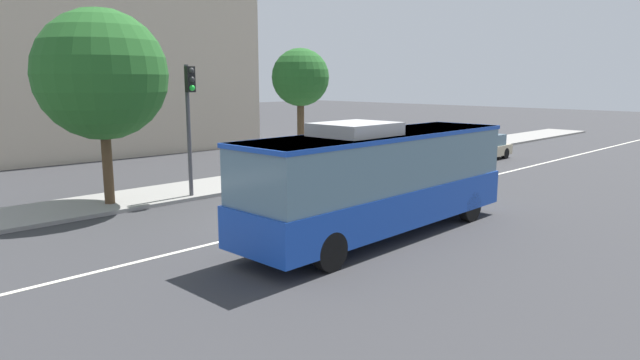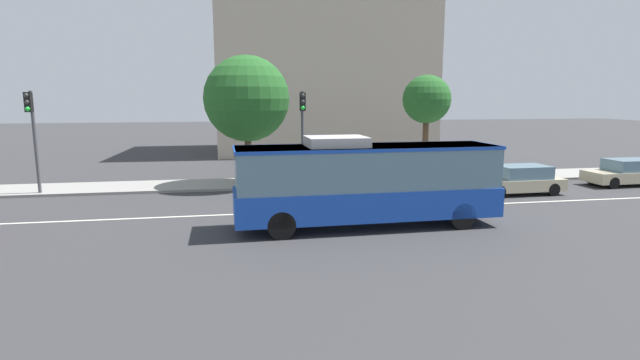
{
  "view_description": "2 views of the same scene",
  "coord_description": "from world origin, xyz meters",
  "px_view_note": "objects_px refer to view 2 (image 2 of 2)",
  "views": [
    {
      "loc": [
        -11.66,
        -12.97,
        4.61
      ],
      "look_at": [
        -0.86,
        -2.08,
        1.84
      ],
      "focal_mm": 31.01,
      "sensor_mm": 36.0,
      "label": 1
    },
    {
      "loc": [
        -3.93,
        -20.37,
        4.9
      ],
      "look_at": [
        -0.82,
        -2.87,
        1.87
      ],
      "focal_mm": 27.42,
      "sensor_mm": 36.0,
      "label": 2
    }
  ],
  "objects_px": {
    "sedan_beige_ahead": "(519,180)",
    "traffic_light_mid_block": "(303,122)",
    "traffic_light_near_corner": "(32,125)",
    "sedan_beige": "(627,172)",
    "street_tree_kerbside_left": "(427,100)",
    "street_tree_kerbside_centre": "(247,99)",
    "transit_bus": "(366,180)"
  },
  "relations": [
    {
      "from": "sedan_beige_ahead",
      "to": "traffic_light_mid_block",
      "type": "height_order",
      "value": "traffic_light_mid_block"
    },
    {
      "from": "traffic_light_near_corner",
      "to": "street_tree_kerbside_centre",
      "type": "xyz_separation_m",
      "value": [
        10.47,
        0.91,
        1.23
      ]
    },
    {
      "from": "sedan_beige_ahead",
      "to": "traffic_light_mid_block",
      "type": "distance_m",
      "value": 11.57
    },
    {
      "from": "sedan_beige_ahead",
      "to": "street_tree_kerbside_centre",
      "type": "height_order",
      "value": "street_tree_kerbside_centre"
    },
    {
      "from": "traffic_light_mid_block",
      "to": "street_tree_kerbside_left",
      "type": "height_order",
      "value": "street_tree_kerbside_left"
    },
    {
      "from": "sedan_beige_ahead",
      "to": "transit_bus",
      "type": "bearing_deg",
      "value": 25.59
    },
    {
      "from": "sedan_beige",
      "to": "sedan_beige_ahead",
      "type": "distance_m",
      "value": 7.5
    },
    {
      "from": "street_tree_kerbside_left",
      "to": "sedan_beige_ahead",
      "type": "bearing_deg",
      "value": -65.55
    },
    {
      "from": "sedan_beige_ahead",
      "to": "traffic_light_near_corner",
      "type": "relative_size",
      "value": 0.87
    },
    {
      "from": "street_tree_kerbside_centre",
      "to": "traffic_light_near_corner",
      "type": "bearing_deg",
      "value": -175.03
    },
    {
      "from": "transit_bus",
      "to": "traffic_light_mid_block",
      "type": "relative_size",
      "value": 1.93
    },
    {
      "from": "traffic_light_near_corner",
      "to": "transit_bus",
      "type": "bearing_deg",
      "value": 64.69
    },
    {
      "from": "sedan_beige",
      "to": "traffic_light_mid_block",
      "type": "xyz_separation_m",
      "value": [
        -18.02,
        2.39,
        2.84
      ]
    },
    {
      "from": "transit_bus",
      "to": "street_tree_kerbside_centre",
      "type": "xyz_separation_m",
      "value": [
        -4.13,
        9.41,
        2.99
      ]
    },
    {
      "from": "sedan_beige_ahead",
      "to": "traffic_light_mid_block",
      "type": "xyz_separation_m",
      "value": [
        -10.62,
        3.61,
        2.84
      ]
    },
    {
      "from": "traffic_light_mid_block",
      "to": "traffic_light_near_corner",
      "type": "bearing_deg",
      "value": -84.78
    },
    {
      "from": "transit_bus",
      "to": "sedan_beige_ahead",
      "type": "xyz_separation_m",
      "value": [
        9.38,
        4.77,
        -1.09
      ]
    },
    {
      "from": "sedan_beige",
      "to": "street_tree_kerbside_centre",
      "type": "relative_size",
      "value": 0.64
    },
    {
      "from": "sedan_beige",
      "to": "traffic_light_near_corner",
      "type": "height_order",
      "value": "traffic_light_near_corner"
    },
    {
      "from": "sedan_beige",
      "to": "street_tree_kerbside_left",
      "type": "xyz_separation_m",
      "value": [
        -10.1,
        4.71,
        3.98
      ]
    },
    {
      "from": "sedan_beige_ahead",
      "to": "traffic_light_near_corner",
      "type": "bearing_deg",
      "value": -10.21
    },
    {
      "from": "transit_bus",
      "to": "sedan_beige",
      "type": "relative_size",
      "value": 2.21
    },
    {
      "from": "transit_bus",
      "to": "street_tree_kerbside_centre",
      "type": "relative_size",
      "value": 1.41
    },
    {
      "from": "sedan_beige",
      "to": "street_tree_kerbside_left",
      "type": "relative_size",
      "value": 0.73
    },
    {
      "from": "sedan_beige",
      "to": "sedan_beige_ahead",
      "type": "xyz_separation_m",
      "value": [
        -7.4,
        -1.23,
        0.0
      ]
    },
    {
      "from": "sedan_beige_ahead",
      "to": "street_tree_kerbside_centre",
      "type": "distance_m",
      "value": 14.85
    },
    {
      "from": "traffic_light_near_corner",
      "to": "street_tree_kerbside_centre",
      "type": "bearing_deg",
      "value": 99.87
    },
    {
      "from": "transit_bus",
      "to": "traffic_light_near_corner",
      "type": "distance_m",
      "value": 16.99
    },
    {
      "from": "sedan_beige",
      "to": "traffic_light_mid_block",
      "type": "bearing_deg",
      "value": -9.0
    },
    {
      "from": "traffic_light_mid_block",
      "to": "transit_bus",
      "type": "bearing_deg",
      "value": 14.13
    },
    {
      "from": "street_tree_kerbside_left",
      "to": "traffic_light_near_corner",
      "type": "bearing_deg",
      "value": -174.07
    },
    {
      "from": "transit_bus",
      "to": "sedan_beige_ahead",
      "type": "relative_size",
      "value": 2.21
    }
  ]
}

